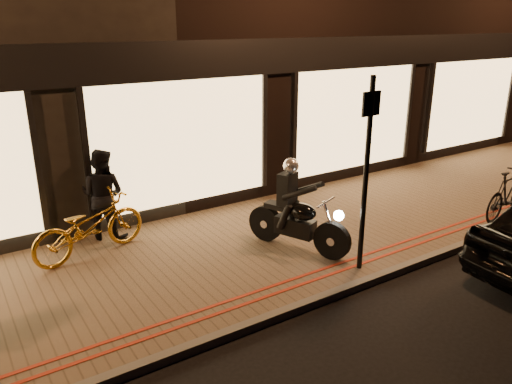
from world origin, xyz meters
The scene contains 10 objects.
ground centered at (0.00, 0.00, 0.00)m, with size 90.00×90.00×0.00m, color black.
sidewalk centered at (0.00, 2.00, 0.06)m, with size 50.00×4.00×0.12m, color brown.
kerb_stone centered at (0.00, 0.05, 0.06)m, with size 50.00×0.14×0.12m, color #59544C.
red_kerb_lines centered at (0.00, 0.55, 0.12)m, with size 50.00×0.26×0.01m.
building_row centered at (0.00, 8.99, 4.25)m, with size 48.00×10.11×8.50m.
motorcycle centered at (0.88, 1.51, 0.73)m, with size 0.90×1.84×1.59m.
sign_post centered at (1.30, 0.38, 1.80)m, with size 0.35×0.08×3.00m.
bicycle_gold centered at (-2.12, 3.16, 0.64)m, with size 0.69×1.98×1.04m, color #BE8221.
bicycle_dark centered at (5.24, 0.35, 0.62)m, with size 0.47×1.65×0.99m, color black.
person_dark centered at (-1.69, 3.75, 0.94)m, with size 0.80×0.62×1.64m, color black.
Camera 1 is at (-3.97, -4.67, 3.84)m, focal length 35.00 mm.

